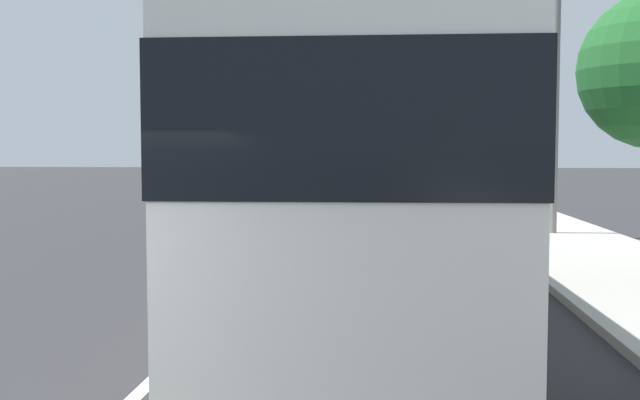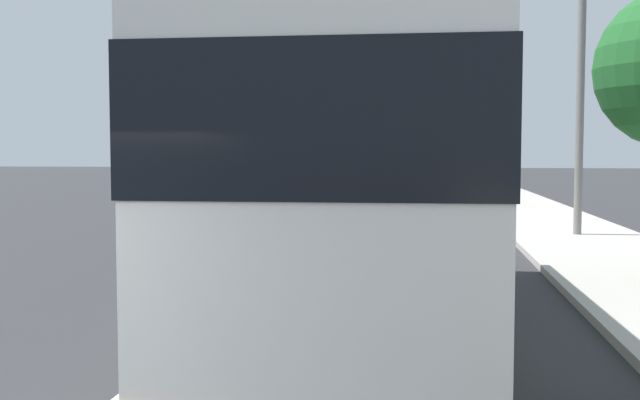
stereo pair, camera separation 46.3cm
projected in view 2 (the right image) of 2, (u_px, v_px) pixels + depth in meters
lane_divider_line at (263, 283)px, 13.27m from camera, size 110.00×0.16×0.01m
coach_bus at (363, 178)px, 9.75m from camera, size 10.25×2.78×3.48m
car_oncoming at (388, 210)px, 21.08m from camera, size 4.37×1.81×1.51m
car_side_street at (347, 180)px, 43.87m from camera, size 4.02×2.00×1.49m
car_behind_bus at (417, 187)px, 35.26m from camera, size 4.48×1.99×1.47m
utility_pole at (580, 96)px, 19.75m from camera, size 0.21×0.21×7.72m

